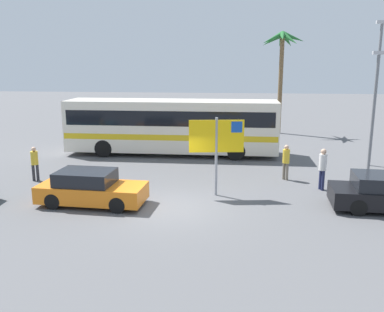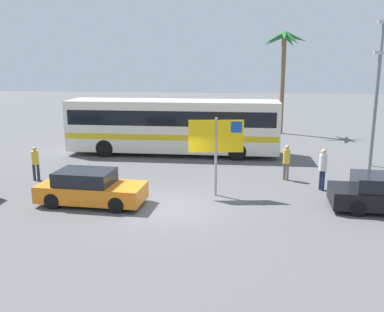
{
  "view_description": "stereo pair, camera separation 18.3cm",
  "coord_description": "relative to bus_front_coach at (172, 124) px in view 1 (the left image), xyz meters",
  "views": [
    {
      "loc": [
        2.36,
        -14.74,
        5.33
      ],
      "look_at": [
        0.48,
        3.1,
        1.3
      ],
      "focal_mm": 39.2,
      "sensor_mm": 36.0,
      "label": 1
    },
    {
      "loc": [
        2.54,
        -14.72,
        5.33
      ],
      "look_at": [
        0.48,
        3.1,
        1.3
      ],
      "focal_mm": 39.2,
      "sensor_mm": 36.0,
      "label": 2
    }
  ],
  "objects": [
    {
      "name": "ground",
      "position": [
        1.35,
        -9.24,
        -1.78
      ],
      "size": [
        120.0,
        120.0,
        0.0
      ],
      "primitive_type": "plane",
      "color": "#565659"
    },
    {
      "name": "bus_front_coach",
      "position": [
        0.0,
        0.0,
        0.0
      ],
      "size": [
        12.19,
        2.62,
        3.17
      ],
      "color": "silver",
      "rests_on": "ground"
    },
    {
      "name": "ferry_sign",
      "position": [
        3.01,
        -7.55,
        0.54
      ],
      "size": [
        2.19,
        0.37,
        3.2
      ],
      "rotation": [
        0.0,
        0.0,
        0.14
      ],
      "color": "gray",
      "rests_on": "ground"
    },
    {
      "name": "pedestrian_crossing_lot",
      "position": [
        6.05,
        -4.91,
        -0.82
      ],
      "size": [
        0.32,
        0.32,
        1.64
      ],
      "rotation": [
        0.0,
        0.0,
        3.93
      ],
      "color": "#706656",
      "rests_on": "ground"
    },
    {
      "name": "lamp_post_right_side",
      "position": [
        10.76,
        -1.65,
        2.21
      ],
      "size": [
        0.56,
        0.2,
        7.33
      ],
      "color": "slate",
      "rests_on": "ground"
    },
    {
      "name": "lamp_post_left_side",
      "position": [
        10.26,
        -3.18,
        1.45
      ],
      "size": [
        0.56,
        0.2,
        5.83
      ],
      "color": "slate",
      "rests_on": "ground"
    },
    {
      "name": "pedestrian_near_sign",
      "position": [
        -5.36,
        -6.3,
        -0.86
      ],
      "size": [
        0.32,
        0.32,
        1.59
      ],
      "rotation": [
        0.0,
        0.0,
        5.03
      ],
      "color": "#2D2D33",
      "rests_on": "ground"
    },
    {
      "name": "pedestrian_by_bus",
      "position": [
        7.41,
        -6.36,
        -0.72
      ],
      "size": [
        0.32,
        0.32,
        1.79
      ],
      "rotation": [
        0.0,
        0.0,
        3.56
      ],
      "color": "#1E2347",
      "rests_on": "ground"
    },
    {
      "name": "palm_tree_seaside",
      "position": [
        6.99,
        8.31,
        4.37
      ],
      "size": [
        3.28,
        3.24,
        7.54
      ],
      "color": "brown",
      "rests_on": "ground"
    },
    {
      "name": "car_orange",
      "position": [
        -1.73,
        -9.21,
        -1.15
      ],
      "size": [
        4.12,
        1.89,
        1.32
      ],
      "rotation": [
        0.0,
        0.0,
        -0.06
      ],
      "color": "orange",
      "rests_on": "ground"
    }
  ]
}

